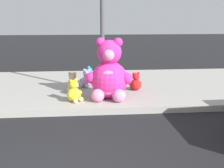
% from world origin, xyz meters
% --- Properties ---
extents(sidewalk, '(28.00, 4.40, 0.15)m').
position_xyz_m(sidewalk, '(0.00, 5.20, 0.07)').
color(sidewalk, '#9E9B93').
rests_on(sidewalk, ground_plane).
extents(sign_pole, '(0.56, 0.11, 3.20)m').
position_xyz_m(sign_pole, '(1.00, 4.40, 1.85)').
color(sign_pole, '#4C4C51').
rests_on(sign_pole, sidewalk).
extents(plush_pink_large, '(1.12, 1.01, 1.46)m').
position_xyz_m(plush_pink_large, '(1.12, 3.81, 0.73)').
color(plush_pink_large, '#F22D93').
rests_on(plush_pink_large, sidewalk).
extents(plush_red, '(0.37, 0.35, 0.49)m').
position_xyz_m(plush_red, '(1.89, 4.51, 0.35)').
color(plush_red, red).
rests_on(plush_red, sidewalk).
extents(plush_tan, '(0.39, 0.34, 0.50)m').
position_xyz_m(plush_tan, '(0.20, 4.62, 0.35)').
color(plush_tan, tan).
rests_on(plush_tan, sidewalk).
extents(plush_lavender, '(0.36, 0.37, 0.51)m').
position_xyz_m(plush_lavender, '(0.57, 4.98, 0.36)').
color(plush_lavender, '#B28CD8').
rests_on(plush_lavender, sidewalk).
extents(plush_brown, '(0.42, 0.42, 0.59)m').
position_xyz_m(plush_brown, '(1.45, 5.03, 0.39)').
color(plush_brown, olive).
rests_on(plush_brown, sidewalk).
extents(plush_teal, '(0.34, 0.39, 0.51)m').
position_xyz_m(plush_teal, '(0.63, 5.41, 0.35)').
color(plush_teal, teal).
rests_on(plush_teal, sidewalk).
extents(plush_yellow, '(0.39, 0.38, 0.54)m').
position_xyz_m(plush_yellow, '(0.29, 3.59, 0.37)').
color(plush_yellow, yellow).
rests_on(plush_yellow, sidewalk).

